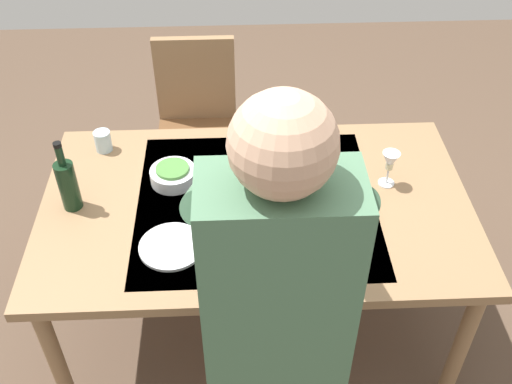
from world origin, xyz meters
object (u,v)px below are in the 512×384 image
at_px(person_server, 275,330).
at_px(wine_glass_left, 390,163).
at_px(side_bowl_salad, 173,174).
at_px(serving_bowl_pasta, 333,213).
at_px(wine_bottle, 68,184).
at_px(water_cup_near_right, 103,141).
at_px(dinner_plate_near, 172,246).
at_px(chair_near, 197,117).
at_px(water_cup_near_left, 262,142).
at_px(side_bowl_bread, 238,188).
at_px(water_cup_far_left, 236,230).
at_px(dining_table, 256,214).

distance_m(person_server, wine_glass_left, 0.98).
bearing_deg(side_bowl_salad, serving_bowl_pasta, 157.66).
relative_size(wine_bottle, wine_glass_left, 1.96).
bearing_deg(serving_bowl_pasta, water_cup_near_right, -27.25).
height_order(water_cup_near_right, dinner_plate_near, water_cup_near_right).
bearing_deg(person_server, chair_near, -80.23).
distance_m(water_cup_near_left, side_bowl_salad, 0.40).
height_order(serving_bowl_pasta, side_bowl_bread, same).
height_order(serving_bowl_pasta, dinner_plate_near, serving_bowl_pasta).
height_order(wine_glass_left, serving_bowl_pasta, wine_glass_left).
distance_m(water_cup_near_left, dinner_plate_near, 0.64).
distance_m(water_cup_near_right, dinner_plate_near, 0.66).
xyz_separation_m(chair_near, wine_glass_left, (-0.78, 0.79, 0.30)).
height_order(water_cup_far_left, dinner_plate_near, water_cup_far_left).
xyz_separation_m(dining_table, chair_near, (0.26, -0.87, -0.13)).
distance_m(water_cup_far_left, serving_bowl_pasta, 0.37).
bearing_deg(side_bowl_salad, wine_bottle, 19.47).
relative_size(serving_bowl_pasta, side_bowl_bread, 1.87).
bearing_deg(water_cup_near_left, dinner_plate_near, 57.18).
height_order(water_cup_near_right, side_bowl_salad, water_cup_near_right).
bearing_deg(water_cup_near_left, wine_glass_left, 154.68).
relative_size(wine_bottle, side_bowl_salad, 1.64).
relative_size(dining_table, side_bowl_bread, 10.22).
xyz_separation_m(dining_table, person_server, (-0.02, 0.75, 0.30)).
height_order(wine_glass_left, water_cup_near_right, wine_glass_left).
relative_size(chair_near, wine_bottle, 3.07).
bearing_deg(dining_table, water_cup_far_left, 68.11).
bearing_deg(serving_bowl_pasta, person_server, 68.03).
bearing_deg(wine_glass_left, wine_bottle, 3.63).
distance_m(person_server, side_bowl_salad, 0.97).
distance_m(water_cup_near_left, serving_bowl_pasta, 0.48).
relative_size(wine_glass_left, side_bowl_bread, 0.94).
height_order(chair_near, dinner_plate_near, chair_near).
bearing_deg(dining_table, person_server, 91.31).
bearing_deg(water_cup_far_left, person_server, 99.74).
bearing_deg(water_cup_far_left, chair_near, -80.22).
height_order(wine_bottle, water_cup_near_right, wine_bottle).
distance_m(person_server, water_cup_near_left, 1.08).
relative_size(side_bowl_bread, dinner_plate_near, 0.70).
height_order(wine_bottle, serving_bowl_pasta, wine_bottle).
bearing_deg(chair_near, wine_glass_left, 134.62).
relative_size(person_server, serving_bowl_pasta, 5.63).
bearing_deg(chair_near, water_cup_near_right, 55.28).
height_order(wine_glass_left, dinner_plate_near, wine_glass_left).
height_order(water_cup_far_left, side_bowl_salad, water_cup_far_left).
relative_size(person_server, side_bowl_bread, 10.56).
xyz_separation_m(wine_bottle, serving_bowl_pasta, (-0.97, 0.12, -0.08)).
height_order(water_cup_near_left, dinner_plate_near, water_cup_near_left).
bearing_deg(chair_near, dinner_plate_near, 87.76).
relative_size(dining_table, water_cup_far_left, 18.05).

